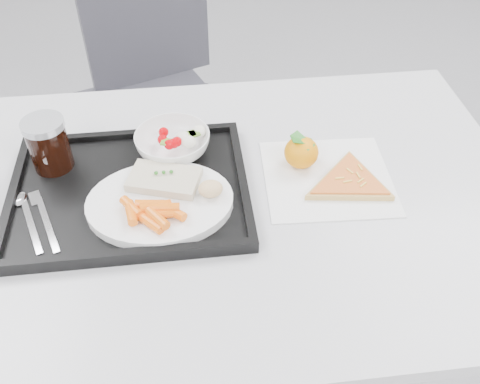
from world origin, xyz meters
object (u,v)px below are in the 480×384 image
object	(u,v)px
table	(219,219)
chair	(152,76)
salad_bowl	(173,143)
tray	(130,191)
pizza_slice	(350,182)
tangerine	(301,152)
cola_glass	(48,143)
dinner_plate	(160,203)

from	to	relation	value
table	chair	bearing A→B (deg)	100.67
salad_bowl	tray	bearing A→B (deg)	-130.91
tray	pizza_slice	world-z (taller)	tray
tray	tangerine	bearing A→B (deg)	7.68
tangerine	salad_bowl	bearing A→B (deg)	167.88
table	tangerine	bearing A→B (deg)	21.37
chair	table	bearing A→B (deg)	-79.33
table	salad_bowl	world-z (taller)	salad_bowl
chair	cola_glass	size ratio (longest dim) A/B	8.61
tangerine	table	bearing A→B (deg)	-158.63
salad_bowl	cola_glass	distance (m)	0.24
cola_glass	pizza_slice	size ratio (longest dim) A/B	0.42
table	chair	distance (m)	0.84
pizza_slice	tray	bearing A→B (deg)	176.63
tangerine	pizza_slice	world-z (taller)	tangerine
tray	salad_bowl	distance (m)	0.14
table	salad_bowl	bearing A→B (deg)	123.21
salad_bowl	tangerine	world-z (taller)	tangerine
chair	salad_bowl	world-z (taller)	chair
salad_bowl	tangerine	size ratio (longest dim) A/B	1.78
tray	cola_glass	world-z (taller)	cola_glass
table	pizza_slice	world-z (taller)	pizza_slice
pizza_slice	table	bearing A→B (deg)	179.34
dinner_plate	tangerine	size ratio (longest dim) A/B	3.16
table	pizza_slice	size ratio (longest dim) A/B	4.65
tangerine	chair	bearing A→B (deg)	113.78
cola_glass	tangerine	distance (m)	0.50
chair	cola_glass	distance (m)	0.77
tray	dinner_plate	bearing A→B (deg)	-42.55
pizza_slice	salad_bowl	bearing A→B (deg)	159.58
table	dinner_plate	size ratio (longest dim) A/B	4.44
salad_bowl	cola_glass	size ratio (longest dim) A/B	1.41
chair	dinner_plate	size ratio (longest dim) A/B	3.44
pizza_slice	chair	bearing A→B (deg)	116.76
dinner_plate	salad_bowl	size ratio (longest dim) A/B	1.78
table	cola_glass	world-z (taller)	cola_glass
table	tray	bearing A→B (deg)	172.50
dinner_plate	tray	bearing A→B (deg)	137.45
cola_glass	tangerine	xyz separation A→B (m)	(0.49, -0.04, -0.04)
salad_bowl	tangerine	distance (m)	0.26
pizza_slice	dinner_plate	bearing A→B (deg)	-175.53
tangerine	pizza_slice	size ratio (longest dim) A/B	0.33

